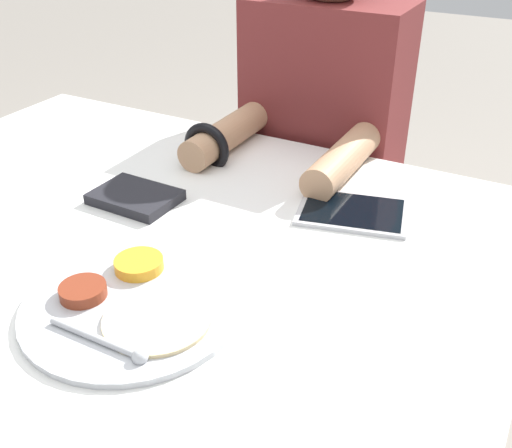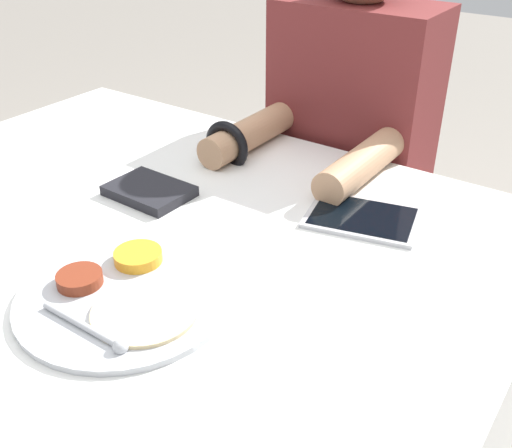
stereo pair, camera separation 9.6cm
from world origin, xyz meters
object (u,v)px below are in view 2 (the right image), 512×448
Objects in this scene: red_notebook at (149,192)px; person_diner at (344,194)px; thali_tray at (125,294)px; tablet_device at (363,218)px.

person_diner reaches higher than red_notebook.
thali_tray is 0.45m from tablet_device.
thali_tray is at bearing -87.57° from person_diner.
red_notebook is (-0.20, 0.26, 0.00)m from thali_tray.
thali_tray reaches higher than red_notebook.
tablet_device is at bearing -59.57° from person_diner.
thali_tray is 1.42× the size of tablet_device.
person_diner reaches higher than thali_tray.
thali_tray is 0.26× the size of person_diner.
person_diner is (-0.22, 0.37, -0.18)m from tablet_device.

